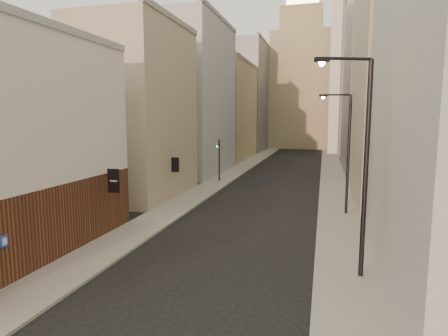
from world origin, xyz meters
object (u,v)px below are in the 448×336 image
clock_tower (300,77)px  traffic_light_left (219,151)px  white_tower (350,64)px  streetlamp_near (361,157)px  streetlamp_mid (346,147)px

clock_tower → traffic_light_left: bearing=-95.6°
clock_tower → white_tower: clock_tower is taller
streetlamp_near → traffic_light_left: 27.73m
streetlamp_near → streetlamp_mid: 12.07m
clock_tower → streetlamp_mid: size_ratio=4.85×
traffic_light_left → streetlamp_mid: bearing=156.9°
clock_tower → streetlamp_near: (7.88, -80.68, -11.88)m
clock_tower → traffic_light_left: clock_tower is taller
white_tower → streetlamp_mid: (-3.14, -54.62, -13.32)m
streetlamp_near → traffic_light_left: bearing=97.7°
white_tower → traffic_light_left: white_tower is taller
streetlamp_near → traffic_light_left: streetlamp_near is taller
streetlamp_mid → traffic_light_left: bearing=126.1°
white_tower → streetlamp_mid: 56.31m
streetlamp_mid → streetlamp_near: bearing=-101.6°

